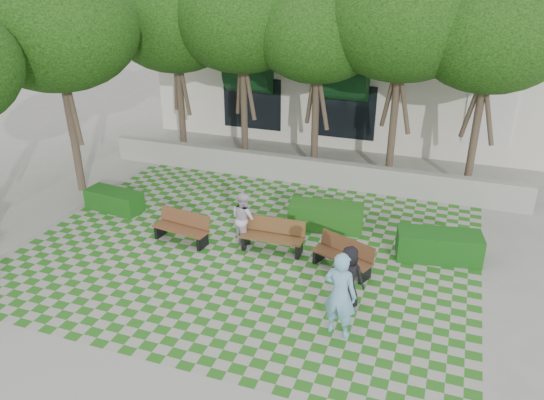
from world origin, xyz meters
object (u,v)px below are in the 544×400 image
at_px(bench_east, 343,256).
at_px(person_dark, 349,277).
at_px(hedge_west, 114,200).
at_px(hedge_midright, 326,216).
at_px(person_blue, 340,294).
at_px(hedge_east, 439,246).
at_px(person_white, 244,218).
at_px(bench_west, 182,228).
at_px(bench_mid, 273,236).

height_order(bench_east, person_dark, person_dark).
relative_size(hedge_west, person_dark, 1.23).
xyz_separation_m(bench_east, hedge_midright, (-0.99, 2.10, -0.03)).
distance_m(bench_east, person_blue, 2.61).
height_order(person_blue, person_dark, person_blue).
distance_m(hedge_east, hedge_midright, 3.31).
bearing_deg(hedge_east, person_white, -169.52).
height_order(bench_west, person_dark, person_dark).
bearing_deg(bench_mid, bench_west, -173.69).
relative_size(bench_west, person_white, 1.10).
bearing_deg(person_white, hedge_midright, -104.79).
bearing_deg(bench_west, person_blue, -18.06).
xyz_separation_m(bench_west, hedge_west, (-3.00, 1.10, -0.09)).
bearing_deg(hedge_west, person_white, -7.55).
bearing_deg(bench_west, person_dark, -7.47).
xyz_separation_m(person_dark, person_white, (-3.34, 1.88, 0.02)).
xyz_separation_m(bench_east, hedge_east, (2.25, 1.41, -0.03)).
distance_m(bench_mid, hedge_midright, 2.03).
bearing_deg(bench_mid, person_blue, -50.75).
distance_m(bench_west, person_white, 1.78).
height_order(hedge_west, person_blue, person_blue).
distance_m(bench_west, person_dark, 5.22).
bearing_deg(bench_mid, hedge_west, 170.78).
distance_m(bench_mid, person_dark, 3.03).
bearing_deg(hedge_east, person_blue, -114.52).
distance_m(bench_mid, hedge_east, 4.40).
bearing_deg(bench_west, bench_east, 8.39).
xyz_separation_m(person_blue, person_white, (-3.38, 2.96, -0.21)).
height_order(hedge_midright, person_blue, person_blue).
relative_size(bench_mid, hedge_west, 0.94).
height_order(bench_east, person_blue, person_blue).
height_order(bench_east, hedge_west, bench_east).
height_order(hedge_west, person_white, person_white).
bearing_deg(hedge_midright, hedge_west, -171.19).
xyz_separation_m(hedge_midright, person_dark, (1.41, -3.52, 0.37)).
xyz_separation_m(hedge_west, person_white, (4.68, -0.62, 0.45)).
relative_size(bench_west, hedge_west, 0.92).
height_order(bench_west, hedge_east, bench_west).
relative_size(bench_east, bench_west, 0.99).
relative_size(person_dark, person_white, 0.97).
height_order(bench_east, hedge_midright, bench_east).
distance_m(bench_east, bench_mid, 2.05).
height_order(bench_west, person_white, person_white).
relative_size(hedge_east, person_blue, 1.10).
bearing_deg(person_blue, bench_mid, -38.48).
relative_size(bench_west, person_blue, 0.86).
height_order(hedge_midright, person_white, person_white).
xyz_separation_m(hedge_east, hedge_west, (-9.85, -0.33, -0.06)).
relative_size(hedge_midright, person_dark, 1.44).
bearing_deg(hedge_east, hedge_midright, 168.00).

